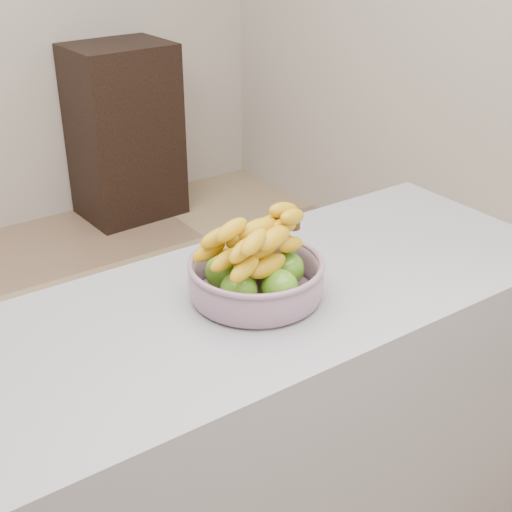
{
  "coord_description": "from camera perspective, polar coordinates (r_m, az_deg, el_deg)",
  "views": [
    {
      "loc": [
        -0.56,
        -1.83,
        1.7
      ],
      "look_at": [
        0.22,
        -0.71,
        1.0
      ],
      "focal_mm": 50.0,
      "sensor_mm": 36.0,
      "label": 1
    }
  ],
  "objects": [
    {
      "name": "fruit_bowl",
      "position": [
        1.55,
        0.02,
        -1.33
      ],
      "size": [
        0.3,
        0.3,
        0.18
      ],
      "rotation": [
        0.0,
        0.0,
        0.13
      ],
      "color": "#9AA2B9",
      "rests_on": "counter"
    },
    {
      "name": "counter",
      "position": [
        1.77,
        -6.1,
        -17.98
      ],
      "size": [
        2.0,
        0.6,
        0.9
      ],
      "primitive_type": "cube",
      "color": "gray",
      "rests_on": "ground"
    },
    {
      "name": "ground",
      "position": [
        2.56,
        -13.76,
        -15.39
      ],
      "size": [
        4.0,
        4.0,
        0.0
      ],
      "primitive_type": "plane",
      "color": "tan",
      "rests_on": "ground"
    },
    {
      "name": "cabinet",
      "position": [
        4.14,
        -10.48,
        9.72
      ],
      "size": [
        0.56,
        0.46,
        0.98
      ],
      "primitive_type": "cube",
      "rotation": [
        0.0,
        0.0,
        0.04
      ],
      "color": "black",
      "rests_on": "ground"
    }
  ]
}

